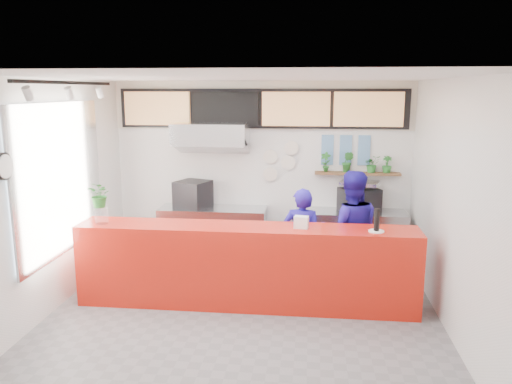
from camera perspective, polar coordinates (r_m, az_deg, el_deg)
The scene contains 46 objects.
floor at distance 6.57m, azimuth -1.58°, elevation -14.15°, with size 5.00×5.00×0.00m, color slate.
ceiling at distance 5.92m, azimuth -1.75°, elevation 12.99°, with size 5.00×5.00×0.00m, color silver.
wall_back at distance 8.51m, azimuth 0.66°, elevation 2.44°, with size 5.00×5.00×0.00m, color white.
wall_left at distance 6.88m, azimuth -22.77°, elevation -0.69°, with size 5.00×5.00×0.00m, color white.
wall_right at distance 6.25m, azimuth 21.70°, elevation -1.77°, with size 5.00×5.00×0.00m, color white.
service_counter at distance 6.73m, azimuth -1.14°, elevation -8.45°, with size 4.50×0.60×1.10m, color red.
cream_band at distance 8.40m, azimuth 0.67°, elevation 9.86°, with size 5.00×0.02×0.80m, color beige.
prep_bench at distance 8.57m, azimuth -4.91°, elevation -4.74°, with size 1.80×0.60×0.90m, color #B2B5BA.
panini_oven at distance 8.48m, azimuth -7.22°, elevation -0.26°, with size 0.50×0.50×0.45m, color black.
extraction_hood at distance 8.21m, azimuth -5.18°, elevation 6.62°, with size 1.20×0.70×0.35m, color #B2B5BA.
hood_lip at distance 8.23m, azimuth -5.15°, elevation 5.24°, with size 1.20×0.70×0.08m, color #B2B5BA.
right_bench at distance 8.44m, azimuth 10.66°, elevation -5.16°, with size 1.80×0.60×0.90m, color #B2B5BA.
espresso_machine at distance 8.29m, azimuth 11.71°, elevation -0.91°, with size 0.60×0.43×0.39m, color black.
espresso_tray at distance 8.24m, azimuth 11.79°, elevation 1.02°, with size 0.60×0.41×0.06m, color silver.
herb_shelf at distance 8.41m, azimuth 11.51°, elevation 2.09°, with size 1.40×0.18×0.04m, color brown.
menu_board_far_left at distance 8.64m, azimuth -11.19°, elevation 9.36°, with size 1.10×0.10×0.55m, color tan.
menu_board_mid_left at distance 8.37m, azimuth -3.49°, elevation 9.49°, with size 1.10×0.10×0.55m, color black.
menu_board_mid_right at distance 8.25m, azimuth 4.59°, elevation 9.44°, with size 1.10×0.10×0.55m, color tan.
menu_board_far_right at distance 8.30m, azimuth 12.72°, elevation 9.21°, with size 1.10×0.10×0.55m, color tan.
soffit at distance 8.37m, azimuth 0.65°, elevation 9.51°, with size 4.80×0.04×0.65m, color black.
window_pane at distance 7.08m, azimuth -21.53°, elevation 1.39°, with size 0.04×2.20×1.90m, color silver.
window_frame at distance 7.07m, azimuth -21.38°, elevation 1.39°, with size 0.03×2.30×2.00m, color #B2B5BA.
wall_clock_rim at distance 6.01m, azimuth -26.96°, elevation 2.62°, with size 0.30×0.30×0.05m, color black.
wall_clock_face at distance 5.99m, azimuth -26.72°, elevation 2.62°, with size 0.26×0.26×0.02m, color white.
track_rail at distance 6.55m, azimuth -20.65°, elevation 11.61°, with size 0.05×2.40×0.04m, color black.
dec_plate_a at distance 8.43m, azimuth 1.66°, elevation 4.07°, with size 0.24×0.24×0.03m, color silver.
dec_plate_b at distance 8.43m, azimuth 3.69°, elevation 3.36°, with size 0.24×0.24×0.03m, color silver.
dec_plate_c at distance 8.48m, azimuth 1.65°, elevation 2.06°, with size 0.24×0.24×0.03m, color silver.
dec_plate_d at distance 8.40m, azimuth 4.05°, elevation 5.04°, with size 0.24×0.24×0.03m, color silver.
photo_frame_a at distance 8.39m, azimuth 8.18°, elevation 5.63°, with size 0.20×0.02×0.25m, color #598CBF.
photo_frame_b at distance 8.41m, azimuth 10.23°, elevation 5.58°, with size 0.20×0.02×0.25m, color #598CBF.
photo_frame_c at distance 8.43m, azimuth 12.28°, elevation 5.52°, with size 0.20×0.02×0.25m, color #598CBF.
photo_frame_d at distance 8.42m, azimuth 8.13°, elevation 3.94°, with size 0.20×0.02×0.25m, color #598CBF.
photo_frame_e at distance 8.44m, azimuth 10.17°, elevation 3.89°, with size 0.20×0.02×0.25m, color #598CBF.
photo_frame_f at distance 8.46m, azimuth 12.20°, elevation 3.83°, with size 0.20×0.02×0.25m, color #598CBF.
staff_center at distance 7.14m, azimuth 5.24°, elevation -5.54°, with size 0.55×0.36×1.51m, color #201595.
staff_right at distance 7.20m, azimuth 10.69°, elevation -4.51°, with size 0.86×0.67×1.76m, color #201595.
herb_a at distance 8.35m, azimuth 7.96°, elevation 3.43°, with size 0.17×0.12×0.33m, color #266C27.
herb_b at distance 8.37m, azimuth 10.44°, elevation 3.42°, with size 0.19×0.15×0.34m, color #266C27.
herb_c at distance 8.41m, azimuth 13.13°, elevation 3.13°, with size 0.25×0.22×0.28m, color #266C27.
herb_d at distance 8.44m, azimuth 14.74°, elevation 3.07°, with size 0.15×0.14×0.28m, color #266C27.
glass_vase at distance 6.98m, azimuth -17.26°, elevation -2.58°, with size 0.18×0.18×0.22m, color white.
basil_vase at distance 6.92m, azimuth -17.40°, elevation -0.31°, with size 0.31×0.27×0.34m, color #266C27.
napkin_holder at distance 6.48m, azimuth 5.20°, elevation -3.46°, with size 0.18×0.11×0.16m, color white.
white_plate at distance 6.49m, azimuth 13.59°, elevation -4.37°, with size 0.20×0.20×0.01m, color white.
pepper_mill at distance 6.45m, azimuth 13.65°, elevation -3.09°, with size 0.07×0.07×0.28m, color black.
Camera 1 is at (0.82, -5.86, 2.86)m, focal length 35.00 mm.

